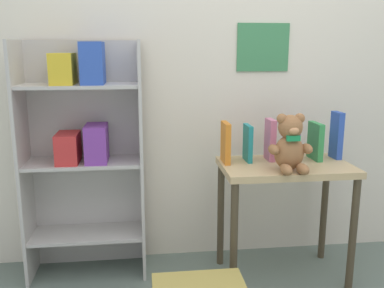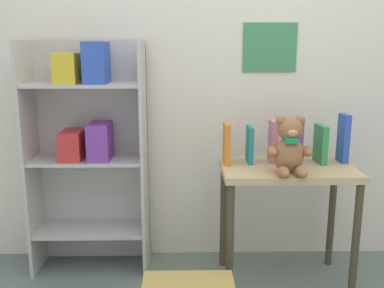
% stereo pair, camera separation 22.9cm
% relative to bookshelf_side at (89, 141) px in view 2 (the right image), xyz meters
% --- Properties ---
extents(wall_back, '(4.80, 0.07, 2.50)m').
position_rel_bookshelf_side_xyz_m(wall_back, '(0.92, 0.16, 0.49)').
color(wall_back, silver).
rests_on(wall_back, ground_plane).
extents(bookshelf_side, '(0.66, 0.29, 1.33)m').
position_rel_bookshelf_side_xyz_m(bookshelf_side, '(0.00, 0.00, 0.00)').
color(bookshelf_side, '#BCB7B2').
rests_on(bookshelf_side, ground_plane).
extents(display_table, '(0.70, 0.42, 0.67)m').
position_rel_bookshelf_side_xyz_m(display_table, '(1.10, -0.21, -0.21)').
color(display_table, tan).
rests_on(display_table, ground_plane).
extents(teddy_bear, '(0.23, 0.21, 0.30)m').
position_rel_bookshelf_side_xyz_m(teddy_bear, '(1.07, -0.33, 0.04)').
color(teddy_bear, '#99663D').
rests_on(teddy_bear, display_table).
extents(book_standing_orange, '(0.03, 0.14, 0.22)m').
position_rel_bookshelf_side_xyz_m(book_standing_orange, '(0.77, -0.14, 0.01)').
color(book_standing_orange, orange).
rests_on(book_standing_orange, display_table).
extents(book_standing_teal, '(0.03, 0.13, 0.20)m').
position_rel_bookshelf_side_xyz_m(book_standing_teal, '(0.90, -0.12, 0.00)').
color(book_standing_teal, teal).
rests_on(book_standing_teal, display_table).
extents(book_standing_pink, '(0.04, 0.11, 0.23)m').
position_rel_bookshelf_side_xyz_m(book_standing_pink, '(1.03, -0.11, 0.02)').
color(book_standing_pink, '#D17093').
rests_on(book_standing_pink, display_table).
extents(book_standing_purple, '(0.04, 0.11, 0.24)m').
position_rel_bookshelf_side_xyz_m(book_standing_purple, '(1.16, -0.13, 0.02)').
color(book_standing_purple, purple).
rests_on(book_standing_purple, display_table).
extents(book_standing_green, '(0.04, 0.15, 0.21)m').
position_rel_bookshelf_side_xyz_m(book_standing_green, '(1.29, -0.13, 0.01)').
color(book_standing_green, '#33934C').
rests_on(book_standing_green, display_table).
extents(book_standing_blue, '(0.04, 0.10, 0.27)m').
position_rel_bookshelf_side_xyz_m(book_standing_blue, '(1.42, -0.12, 0.04)').
color(book_standing_blue, '#2D51B7').
rests_on(book_standing_blue, display_table).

